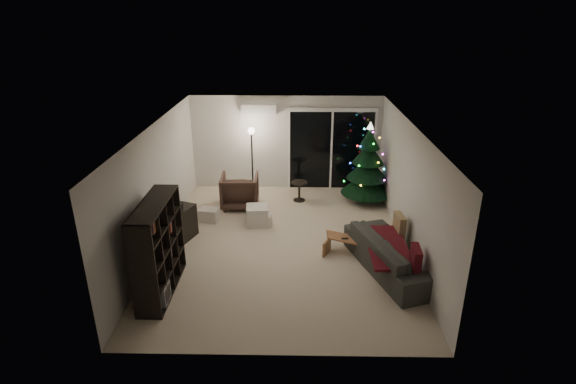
# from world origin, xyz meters

# --- Properties ---
(room) EXTENTS (6.50, 7.51, 2.60)m
(room) POSITION_xyz_m (0.46, 1.49, 1.02)
(room) COLOR beige
(room) RESTS_ON ground
(bookshelf) EXTENTS (0.89, 1.70, 1.65)m
(bookshelf) POSITION_xyz_m (-2.25, -1.68, 0.83)
(bookshelf) COLOR black
(bookshelf) RESTS_ON floor
(media_cabinet) EXTENTS (0.80, 1.22, 0.71)m
(media_cabinet) POSITION_xyz_m (-2.25, -0.01, 0.36)
(media_cabinet) COLOR black
(media_cabinet) RESTS_ON floor
(stereo) EXTENTS (0.36, 0.43, 0.15)m
(stereo) POSITION_xyz_m (-2.25, -0.01, 0.79)
(stereo) COLOR black
(stereo) RESTS_ON media_cabinet
(armchair) EXTENTS (0.91, 0.94, 0.83)m
(armchair) POSITION_xyz_m (-1.11, 1.92, 0.41)
(armchair) COLOR #47322A
(armchair) RESTS_ON floor
(ottoman) EXTENTS (0.52, 0.52, 0.43)m
(ottoman) POSITION_xyz_m (-0.61, 0.93, 0.22)
(ottoman) COLOR beige
(ottoman) RESTS_ON floor
(cardboard_box_a) EXTENTS (0.47, 0.39, 0.30)m
(cardboard_box_a) POSITION_xyz_m (-1.73, 1.07, 0.15)
(cardboard_box_a) COLOR beige
(cardboard_box_a) RESTS_ON floor
(cardboard_box_b) EXTENTS (0.40, 0.31, 0.26)m
(cardboard_box_b) POSITION_xyz_m (-0.47, 0.86, 0.13)
(cardboard_box_b) COLOR beige
(cardboard_box_b) RESTS_ON floor
(side_table) EXTENTS (0.47, 0.47, 0.51)m
(side_table) POSITION_xyz_m (0.35, 2.30, 0.25)
(side_table) COLOR black
(side_table) RESTS_ON floor
(floor_lamp) EXTENTS (0.28, 0.28, 1.76)m
(floor_lamp) POSITION_xyz_m (-0.86, 2.67, 0.88)
(floor_lamp) COLOR black
(floor_lamp) RESTS_ON floor
(sofa) EXTENTS (1.59, 2.47, 0.67)m
(sofa) POSITION_xyz_m (2.05, -0.96, 0.34)
(sofa) COLOR #454643
(sofa) RESTS_ON floor
(sofa_throw) EXTENTS (0.72, 1.66, 0.06)m
(sofa_throw) POSITION_xyz_m (1.95, -0.96, 0.49)
(sofa_throw) COLOR #5B1221
(sofa_throw) RESTS_ON sofa
(cushion_a) EXTENTS (0.17, 0.45, 0.44)m
(cushion_a) POSITION_xyz_m (2.30, -0.31, 0.61)
(cushion_a) COLOR #8E7756
(cushion_a) RESTS_ON sofa
(cushion_b) EXTENTS (0.16, 0.45, 0.44)m
(cushion_b) POSITION_xyz_m (2.30, -1.61, 0.61)
(cushion_b) COLOR #5B1221
(cushion_b) RESTS_ON sofa
(coffee_table) EXTENTS (1.12, 0.78, 0.34)m
(coffee_table) POSITION_xyz_m (1.39, -0.38, 0.17)
(coffee_table) COLOR olive
(coffee_table) RESTS_ON floor
(remote_a) EXTENTS (0.13, 0.04, 0.02)m
(remote_a) POSITION_xyz_m (1.24, -0.38, 0.35)
(remote_a) COLOR black
(remote_a) RESTS_ON coffee_table
(remote_b) EXTENTS (0.13, 0.08, 0.02)m
(remote_b) POSITION_xyz_m (1.49, -0.33, 0.35)
(remote_b) COLOR slate
(remote_b) RESTS_ON coffee_table
(christmas_tree) EXTENTS (1.61, 1.61, 2.05)m
(christmas_tree) POSITION_xyz_m (2.04, 2.30, 1.03)
(christmas_tree) COLOR #0C3319
(christmas_tree) RESTS_ON floor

